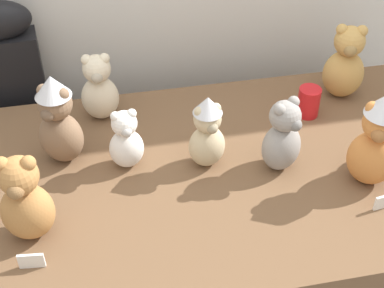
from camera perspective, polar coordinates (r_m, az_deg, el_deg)
The scene contains 12 objects.
display_table at distance 2.04m, azimuth 0.00°, elevation -10.21°, with size 1.85×0.97×0.70m, color brown.
instrument_case at distance 2.37m, azimuth -17.54°, elevation 2.25°, with size 0.29×0.14×1.06m.
teddy_bear_honey at distance 2.13m, azimuth 15.50°, elevation 7.96°, with size 0.18×0.17×0.29m.
teddy_bear_ginger at distance 1.74m, azimuth 18.47°, elevation 0.32°, with size 0.19×0.19×0.33m.
teddy_bear_caramel at distance 1.57m, azimuth -16.84°, elevation -5.62°, with size 0.16×0.14×0.29m.
teddy_bear_sand at distance 1.73m, azimuth 1.58°, elevation 1.18°, with size 0.13×0.12×0.26m.
teddy_bear_mocha at distance 1.79m, azimuth -13.62°, elevation 2.35°, with size 0.19×0.18×0.32m.
teddy_bear_cream at distance 1.97m, azimuth -9.54°, elevation 5.62°, with size 0.14×0.12×0.26m.
teddy_bear_ash at distance 1.75m, azimuth 9.32°, elevation 0.68°, with size 0.17×0.16×0.26m.
teddy_bear_snow at distance 1.76m, azimuth -6.82°, elevation 0.34°, with size 0.12×0.10×0.22m.
party_cup_red at distance 2.04m, azimuth 11.93°, elevation 4.28°, with size 0.08×0.08×0.11m, color red.
name_card_front_left at distance 1.57m, azimuth -16.21°, elevation -11.49°, with size 0.07×0.01×0.05m, color white.
Camera 1 is at (-0.26, -1.03, 1.91)m, focal length 51.77 mm.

